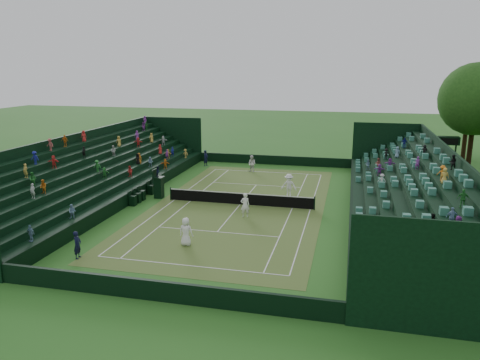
% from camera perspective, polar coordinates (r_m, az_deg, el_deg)
% --- Properties ---
extents(ground, '(160.00, 160.00, 0.00)m').
position_cam_1_polar(ground, '(36.72, 0.00, -3.03)').
color(ground, '#2A6820').
rests_on(ground, ground).
extents(court_surface, '(12.97, 26.77, 0.01)m').
position_cam_1_polar(court_surface, '(36.71, 0.00, -3.03)').
color(court_surface, '#347125').
rests_on(court_surface, ground).
extents(perimeter_wall_north, '(17.17, 0.20, 1.00)m').
position_cam_1_polar(perimeter_wall_north, '(51.73, 4.11, 2.44)').
color(perimeter_wall_north, black).
rests_on(perimeter_wall_north, ground).
extents(perimeter_wall_south, '(17.17, 0.20, 1.00)m').
position_cam_1_polar(perimeter_wall_south, '(22.45, -9.77, -13.19)').
color(perimeter_wall_south, black).
rests_on(perimeter_wall_south, ground).
extents(perimeter_wall_east, '(0.20, 31.77, 1.00)m').
position_cam_1_polar(perimeter_wall_east, '(35.64, 13.40, -3.10)').
color(perimeter_wall_east, black).
rests_on(perimeter_wall_east, ground).
extents(perimeter_wall_west, '(0.20, 31.77, 1.00)m').
position_cam_1_polar(perimeter_wall_west, '(39.36, -12.10, -1.44)').
color(perimeter_wall_west, black).
rests_on(perimeter_wall_west, ground).
extents(north_grandstand, '(6.60, 32.00, 4.90)m').
position_cam_1_polar(north_grandstand, '(35.64, 20.22, -1.83)').
color(north_grandstand, black).
rests_on(north_grandstand, ground).
extents(south_grandstand, '(6.60, 32.00, 4.90)m').
position_cam_1_polar(south_grandstand, '(41.06, -17.45, 0.37)').
color(south_grandstand, black).
rests_on(south_grandstand, ground).
extents(tennis_net, '(11.67, 0.10, 1.06)m').
position_cam_1_polar(tennis_net, '(36.57, 0.00, -2.24)').
color(tennis_net, black).
rests_on(tennis_net, ground).
extents(scoreboard_tower, '(2.00, 1.00, 3.70)m').
position_cam_1_polar(scoreboard_tower, '(51.62, 24.07, 4.24)').
color(scoreboard_tower, black).
rests_on(scoreboard_tower, ground).
extents(umpire_chair, '(0.84, 0.84, 2.65)m').
position_cam_1_polar(umpire_chair, '(38.92, -9.89, -0.54)').
color(umpire_chair, black).
rests_on(umpire_chair, ground).
extents(courtside_chairs, '(0.52, 5.49, 1.13)m').
position_cam_1_polar(courtside_chairs, '(39.53, -11.37, -1.45)').
color(courtside_chairs, black).
rests_on(courtside_chairs, ground).
extents(player_near_west, '(0.88, 0.59, 1.75)m').
position_cam_1_polar(player_near_west, '(28.52, -6.61, -6.28)').
color(player_near_west, white).
rests_on(player_near_west, ground).
extents(player_near_east, '(0.76, 0.64, 1.79)m').
position_cam_1_polar(player_near_east, '(33.53, 0.62, -3.08)').
color(player_near_east, white).
rests_on(player_near_east, ground).
extents(player_far_west, '(1.03, 0.93, 1.73)m').
position_cam_1_polar(player_far_west, '(47.80, 1.47, 1.99)').
color(player_far_west, white).
rests_on(player_far_west, ground).
extents(player_far_east, '(1.30, 0.78, 1.97)m').
position_cam_1_polar(player_far_east, '(38.76, 5.97, -0.69)').
color(player_far_east, white).
rests_on(player_far_east, ground).
extents(line_judge_north, '(0.61, 0.74, 1.73)m').
position_cam_1_polar(line_judge_north, '(50.93, -4.19, 2.68)').
color(line_judge_north, black).
rests_on(line_judge_north, ground).
extents(line_judge_south, '(0.43, 0.61, 1.60)m').
position_cam_1_polar(line_judge_south, '(28.07, -19.21, -7.48)').
color(line_judge_south, black).
rests_on(line_judge_south, ground).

